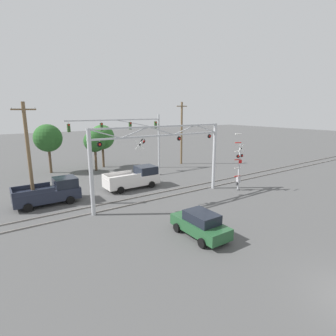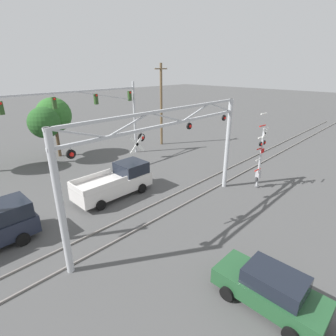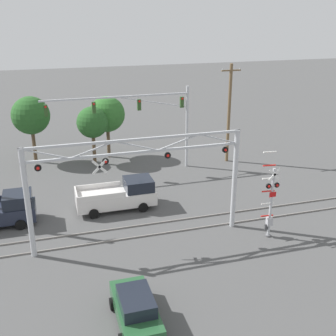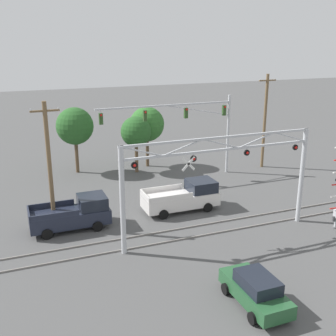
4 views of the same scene
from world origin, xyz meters
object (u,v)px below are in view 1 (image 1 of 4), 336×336
object	(u,v)px
crossing_signal_mast	(239,168)
background_tree_far_left_verge	(95,141)
utility_pole_left	(29,153)
background_tree_far_right_verge	(102,137)
pickup_truck_following	(51,192)
crossing_gantry	(162,153)
traffic_signal_span	(136,131)
pickup_truck_lead	(135,178)
utility_pole_right	(182,133)
sedan_waiting	(200,224)
background_tree_beyond_span	(48,138)

from	to	relation	value
crossing_signal_mast	background_tree_far_left_verge	world-z (taller)	crossing_signal_mast
utility_pole_left	background_tree_far_right_verge	size ratio (longest dim) A/B	1.44
pickup_truck_following	background_tree_far_left_verge	world-z (taller)	background_tree_far_left_verge
crossing_gantry	traffic_signal_span	bearing A→B (deg)	72.84
pickup_truck_lead	utility_pole_right	world-z (taller)	utility_pole_right
background_tree_far_right_verge	sedan_waiting	bearing A→B (deg)	-96.15
background_tree_far_left_verge	background_tree_far_right_verge	world-z (taller)	background_tree_far_right_verge
pickup_truck_lead	utility_pole_left	xyz separation A→B (m)	(-9.35, 0.35, 3.39)
sedan_waiting	background_tree_beyond_span	world-z (taller)	background_tree_beyond_span
traffic_signal_span	background_tree_far_right_verge	bearing A→B (deg)	121.90
sedan_waiting	background_tree_beyond_span	size ratio (longest dim) A/B	0.66
sedan_waiting	background_tree_beyond_span	distance (m)	24.50
background_tree_beyond_span	utility_pole_left	bearing A→B (deg)	-107.05
crossing_gantry	pickup_truck_lead	bearing A→B (deg)	93.27
crossing_signal_mast	sedan_waiting	world-z (taller)	crossing_signal_mast
crossing_signal_mast	pickup_truck_lead	size ratio (longest dim) A/B	1.02
crossing_gantry	sedan_waiting	xyz separation A→B (m)	(-1.79, -7.16, -3.41)
pickup_truck_following	background_tree_far_left_verge	distance (m)	13.01
pickup_truck_following	pickup_truck_lead	bearing A→B (deg)	1.52
sedan_waiting	background_tree_far_right_verge	xyz separation A→B (m)	(2.52, 23.34, 3.39)
sedan_waiting	background_tree_far_right_verge	world-z (taller)	background_tree_far_right_verge
traffic_signal_span	background_tree_beyond_span	world-z (taller)	traffic_signal_span
pickup_truck_following	background_tree_far_left_verge	size ratio (longest dim) A/B	0.98
sedan_waiting	utility_pole_left	xyz separation A→B (m)	(-7.84, 12.27, 3.59)
pickup_truck_lead	utility_pole_right	size ratio (longest dim) A/B	0.62
utility_pole_left	utility_pole_right	world-z (taller)	utility_pole_right
pickup_truck_lead	background_tree_beyond_span	bearing A→B (deg)	115.95
crossing_signal_mast	background_tree_beyond_span	xyz separation A→B (m)	(-13.90, 18.56, 2.17)
utility_pole_right	background_tree_beyond_span	world-z (taller)	utility_pole_right
crossing_signal_mast	background_tree_far_right_verge	xyz separation A→B (m)	(-7.10, 18.04, 1.94)
crossing_gantry	sedan_waiting	size ratio (longest dim) A/B	3.13
crossing_gantry	background_tree_far_left_verge	xyz separation A→B (m)	(-0.83, 14.76, -0.35)
crossing_gantry	pickup_truck_lead	world-z (taller)	crossing_gantry
utility_pole_left	background_tree_beyond_span	bearing A→B (deg)	72.95
crossing_gantry	background_tree_far_right_verge	distance (m)	16.19
crossing_gantry	background_tree_far_right_verge	size ratio (longest dim) A/B	2.18
pickup_truck_lead	background_tree_far_right_verge	distance (m)	11.89
crossing_signal_mast	pickup_truck_lead	distance (m)	10.54
sedan_waiting	crossing_signal_mast	bearing A→B (deg)	28.83
traffic_signal_span	background_tree_far_left_verge	bearing A→B (deg)	144.34
traffic_signal_span	background_tree_far_left_verge	world-z (taller)	traffic_signal_span
pickup_truck_following	background_tree_far_left_verge	bearing A→B (deg)	53.53
pickup_truck_lead	background_tree_beyond_span	distance (m)	13.70
crossing_signal_mast	pickup_truck_following	size ratio (longest dim) A/B	1.09
traffic_signal_span	pickup_truck_following	world-z (taller)	traffic_signal_span
background_tree_far_left_verge	utility_pole_right	bearing A→B (deg)	-13.69
utility_pole_left	background_tree_far_left_verge	size ratio (longest dim) A/B	1.60
crossing_gantry	crossing_signal_mast	world-z (taller)	crossing_gantry
background_tree_far_right_verge	traffic_signal_span	bearing A→B (deg)	-58.10
crossing_gantry	pickup_truck_lead	size ratio (longest dim) A/B	2.30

